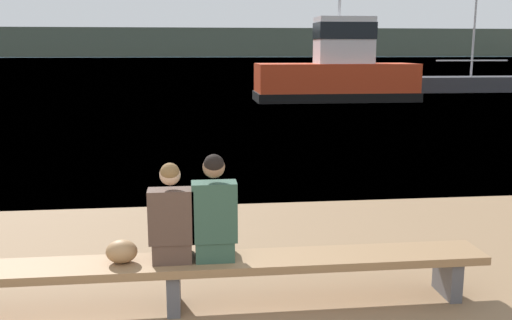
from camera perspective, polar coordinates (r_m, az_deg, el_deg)
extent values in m
plane|color=#426B8E|center=(128.70, -6.90, 9.93)|extent=(240.00, 240.00, 0.00)
cube|color=#424738|center=(185.76, -6.89, 11.61)|extent=(600.00, 12.00, 8.76)
cube|color=#8E6B47|center=(5.45, -8.29, -10.36)|extent=(5.99, 0.51, 0.08)
cube|color=#515156|center=(6.08, 18.60, -10.93)|extent=(0.12, 0.43, 0.39)
cube|color=#515156|center=(5.54, -8.22, -12.64)|extent=(0.12, 0.43, 0.39)
cube|color=#4C382D|center=(5.48, -8.34, -8.72)|extent=(0.36, 0.41, 0.19)
cube|color=#4C382D|center=(5.27, -8.48, -5.55)|extent=(0.41, 0.22, 0.50)
sphere|color=tan|center=(5.18, -8.60, -1.47)|extent=(0.19, 0.19, 0.19)
sphere|color=brown|center=(5.16, -8.61, -1.25)|extent=(0.18, 0.18, 0.18)
cube|color=#2D4C3D|center=(5.48, -4.17, -8.62)|extent=(0.36, 0.41, 0.19)
cube|color=#2D4C3D|center=(5.26, -4.18, -5.17)|extent=(0.41, 0.22, 0.56)
sphere|color=#846047|center=(5.16, -4.25, -0.69)|extent=(0.20, 0.20, 0.20)
sphere|color=black|center=(5.14, -4.24, -0.45)|extent=(0.19, 0.19, 0.19)
ellipsoid|color=#9E754C|center=(5.45, -13.29, -8.90)|extent=(0.29, 0.23, 0.22)
cube|color=red|center=(27.24, 7.92, 7.72)|extent=(7.39, 2.67, 1.73)
cube|color=black|center=(27.29, 7.88, 6.34)|extent=(7.54, 2.78, 0.42)
cube|color=silver|center=(27.29, 8.80, 11.74)|extent=(2.59, 1.60, 2.12)
cube|color=black|center=(27.30, 8.82, 12.63)|extent=(2.64, 1.65, 0.76)
cube|color=#333338|center=(35.12, 21.33, 7.09)|extent=(9.38, 1.88, 0.85)
cylinder|color=#B7B7BC|center=(34.88, 21.03, 12.70)|extent=(0.12, 0.12, 5.97)
cylinder|color=#B7B7BC|center=(34.86, 20.79, 9.28)|extent=(4.22, 0.09, 0.08)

